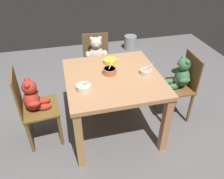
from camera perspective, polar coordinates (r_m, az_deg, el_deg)
The scene contains 10 objects.
ground_plane at distance 2.87m, azimuth 0.24°, elevation -9.77°, with size 5.20×5.20×0.04m.
dining_table at distance 2.45m, azimuth 0.28°, elevation 1.02°, with size 1.01×1.02×0.75m.
teddy_chair_near_right at distance 2.83m, azimuth 17.06°, elevation 2.71°, with size 0.39×0.43×0.85m.
teddy_chair_far_center at distance 3.21m, azimuth -3.94°, elevation 8.48°, with size 0.43×0.41×0.86m.
teddy_chair_near_left at distance 2.49m, azimuth -19.47°, elevation -2.81°, with size 0.42×0.43×0.92m.
porridge_bowl_cream_near_right at distance 2.44m, azimuth 8.64°, elevation 4.55°, with size 0.14×0.13×0.11m.
porridge_bowl_white_near_left at distance 2.18m, azimuth -7.20°, elevation 0.60°, with size 0.15×0.14×0.12m.
porridge_bowl_yellow_far_center at distance 2.63m, azimuth -0.44°, elevation 7.25°, with size 0.16×0.16×0.05m.
porridge_bowl_terracotta_center at distance 2.41m, azimuth -0.59°, elevation 4.78°, with size 0.15×0.15×0.14m.
metal_pail at distance 4.74m, azimuth 4.67°, elevation 11.86°, with size 0.25×0.25×0.28m, color #93969B.
Camera 1 is at (-0.50, -1.97, 2.01)m, focal length 35.89 mm.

